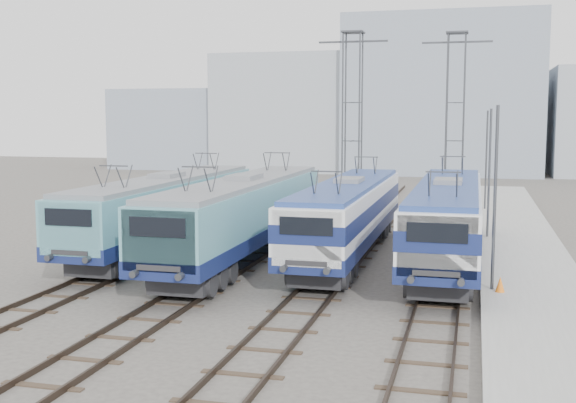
# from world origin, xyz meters

# --- Properties ---
(ground) EXTENTS (160.00, 160.00, 0.00)m
(ground) POSITION_xyz_m (0.00, 0.00, 0.00)
(ground) COLOR #514C47
(platform) EXTENTS (4.00, 70.00, 0.30)m
(platform) POSITION_xyz_m (10.20, 8.00, 0.15)
(platform) COLOR #9E9E99
(platform) RESTS_ON ground
(locomotive_far_left) EXTENTS (2.83, 17.85, 3.36)m
(locomotive_far_left) POSITION_xyz_m (-6.75, 7.44, 2.23)
(locomotive_far_left) COLOR navy
(locomotive_far_left) RESTS_ON ground
(locomotive_center_left) EXTENTS (2.93, 18.49, 3.48)m
(locomotive_center_left) POSITION_xyz_m (-2.25, 5.82, 2.30)
(locomotive_center_left) COLOR navy
(locomotive_center_left) RESTS_ON ground
(locomotive_center_right) EXTENTS (2.77, 17.51, 3.29)m
(locomotive_center_right) POSITION_xyz_m (2.25, 7.75, 2.24)
(locomotive_center_right) COLOR navy
(locomotive_center_right) RESTS_ON ground
(locomotive_far_right) EXTENTS (2.84, 17.95, 3.37)m
(locomotive_far_right) POSITION_xyz_m (6.75, 7.25, 2.29)
(locomotive_far_right) COLOR navy
(locomotive_far_right) RESTS_ON ground
(catenary_tower_west) EXTENTS (4.50, 1.20, 12.00)m
(catenary_tower_west) POSITION_xyz_m (0.00, 22.00, 6.64)
(catenary_tower_west) COLOR #3F4247
(catenary_tower_west) RESTS_ON ground
(catenary_tower_east) EXTENTS (4.50, 1.20, 12.00)m
(catenary_tower_east) POSITION_xyz_m (6.50, 24.00, 6.64)
(catenary_tower_east) COLOR #3F4247
(catenary_tower_east) RESTS_ON ground
(mast_front) EXTENTS (0.12, 0.12, 7.00)m
(mast_front) POSITION_xyz_m (8.60, 2.00, 3.50)
(mast_front) COLOR #3F4247
(mast_front) RESTS_ON ground
(mast_mid) EXTENTS (0.12, 0.12, 7.00)m
(mast_mid) POSITION_xyz_m (8.60, 14.00, 3.50)
(mast_mid) COLOR #3F4247
(mast_mid) RESTS_ON ground
(mast_rear) EXTENTS (0.12, 0.12, 7.00)m
(mast_rear) POSITION_xyz_m (8.60, 26.00, 3.50)
(mast_rear) COLOR #3F4247
(mast_rear) RESTS_ON ground
(safety_cone) EXTENTS (0.34, 0.34, 0.56)m
(safety_cone) POSITION_xyz_m (8.87, 1.61, 0.58)
(safety_cone) COLOR orange
(safety_cone) RESTS_ON platform
(building_west) EXTENTS (18.00, 12.00, 14.00)m
(building_west) POSITION_xyz_m (-14.00, 62.00, 7.00)
(building_west) COLOR #9CA5AE
(building_west) RESTS_ON ground
(building_center) EXTENTS (22.00, 14.00, 18.00)m
(building_center) POSITION_xyz_m (4.00, 62.00, 9.00)
(building_center) COLOR #8894A5
(building_center) RESTS_ON ground
(building_far_west) EXTENTS (14.00, 10.00, 10.00)m
(building_far_west) POSITION_xyz_m (-30.00, 62.00, 5.00)
(building_far_west) COLOR #8894A5
(building_far_west) RESTS_ON ground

